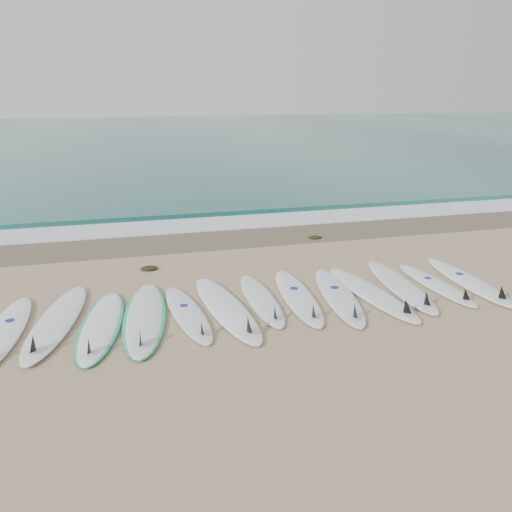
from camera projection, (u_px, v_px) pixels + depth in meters
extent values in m
plane|color=tan|center=(244.00, 307.00, 8.54)|extent=(120.00, 120.00, 0.00)
cube|color=#23655B|center=(150.00, 136.00, 38.38)|extent=(120.00, 55.00, 0.03)
cube|color=brown|center=(207.00, 240.00, 12.30)|extent=(120.00, 1.80, 0.01)
cube|color=silver|center=(199.00, 225.00, 13.58)|extent=(120.00, 1.40, 0.04)
cube|color=#23655B|center=(192.00, 211.00, 14.95)|extent=(120.00, 1.00, 0.10)
ellipsoid|color=white|center=(6.00, 330.00, 7.65)|extent=(0.64, 2.56, 0.08)
cylinder|color=navy|center=(10.00, 320.00, 7.86)|extent=(0.15, 0.15, 0.01)
ellipsoid|color=white|center=(57.00, 320.00, 7.94)|extent=(1.07, 2.92, 0.09)
cone|color=black|center=(33.00, 343.00, 6.90)|extent=(0.29, 0.34, 0.31)
ellipsoid|color=white|center=(101.00, 325.00, 7.81)|extent=(0.84, 2.63, 0.08)
ellipsoid|color=#19C97E|center=(101.00, 325.00, 7.82)|extent=(0.94, 2.66, 0.06)
cone|color=black|center=(89.00, 345.00, 6.88)|extent=(0.25, 0.30, 0.28)
ellipsoid|color=white|center=(145.00, 316.00, 8.09)|extent=(0.84, 2.86, 0.09)
ellipsoid|color=#19C97E|center=(145.00, 317.00, 8.09)|extent=(0.94, 2.89, 0.07)
cone|color=black|center=(140.00, 337.00, 7.07)|extent=(0.27, 0.32, 0.30)
ellipsoid|color=white|center=(187.00, 313.00, 8.22)|extent=(0.82, 2.43, 0.08)
cone|color=black|center=(202.00, 328.00, 7.41)|extent=(0.23, 0.28, 0.25)
cylinder|color=navy|center=(184.00, 305.00, 8.41)|extent=(0.15, 0.15, 0.01)
ellipsoid|color=white|center=(226.00, 307.00, 8.41)|extent=(1.01, 2.97, 0.09)
cone|color=black|center=(249.00, 324.00, 7.43)|extent=(0.29, 0.34, 0.31)
ellipsoid|color=white|center=(261.00, 299.00, 8.77)|extent=(0.51, 2.39, 0.08)
cone|color=black|center=(275.00, 312.00, 7.92)|extent=(0.20, 0.26, 0.25)
ellipsoid|color=white|center=(297.00, 296.00, 8.89)|extent=(0.71, 2.65, 0.08)
cone|color=black|center=(313.00, 310.00, 7.95)|extent=(0.24, 0.29, 0.28)
cylinder|color=navy|center=(294.00, 288.00, 9.11)|extent=(0.16, 0.16, 0.01)
ellipsoid|color=white|center=(338.00, 295.00, 8.92)|extent=(0.93, 2.74, 0.09)
cone|color=black|center=(355.00, 310.00, 7.94)|extent=(0.27, 0.32, 0.29)
cylinder|color=navy|center=(335.00, 287.00, 9.15)|extent=(0.18, 0.18, 0.01)
ellipsoid|color=white|center=(370.00, 293.00, 9.01)|extent=(0.92, 2.80, 0.09)
cone|color=black|center=(406.00, 306.00, 8.08)|extent=(0.27, 0.32, 0.29)
ellipsoid|color=white|center=(400.00, 285.00, 9.37)|extent=(0.76, 2.76, 0.09)
cone|color=black|center=(427.00, 298.00, 8.39)|extent=(0.25, 0.31, 0.29)
ellipsoid|color=white|center=(435.00, 284.00, 9.44)|extent=(0.60, 2.33, 0.07)
cone|color=black|center=(466.00, 294.00, 8.64)|extent=(0.21, 0.26, 0.25)
cylinder|color=navy|center=(428.00, 278.00, 9.63)|extent=(0.14, 0.14, 0.01)
ellipsoid|color=white|center=(467.00, 280.00, 9.60)|extent=(0.64, 2.67, 0.09)
cone|color=black|center=(502.00, 292.00, 8.65)|extent=(0.23, 0.29, 0.28)
cylinder|color=navy|center=(459.00, 274.00, 9.82)|extent=(0.16, 0.16, 0.01)
ellipsoid|color=black|center=(149.00, 268.00, 10.29)|extent=(0.35, 0.27, 0.07)
ellipsoid|color=black|center=(315.00, 237.00, 12.40)|extent=(0.34, 0.26, 0.07)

